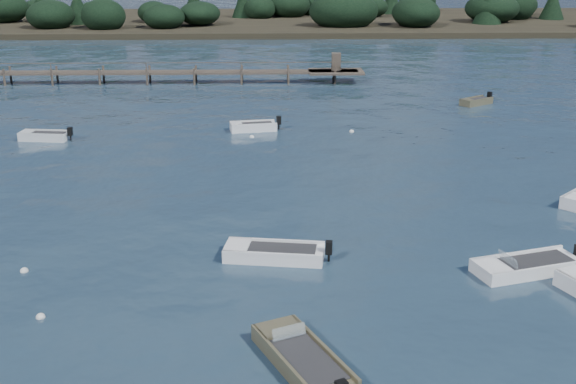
{
  "coord_description": "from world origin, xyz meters",
  "views": [
    {
      "loc": [
        -2.16,
        -18.16,
        12.05
      ],
      "look_at": [
        -1.31,
        14.0,
        1.0
      ],
      "focal_mm": 45.0,
      "sensor_mm": 36.0,
      "label": 1
    }
  ],
  "objects_px": {
    "dinghy_near_olive": "(302,361)",
    "jetty": "(54,73)",
    "dinghy_mid_grey": "(274,255)",
    "tender_far_grey_b": "(476,103)",
    "tender_far_white": "(253,128)",
    "tender_far_grey": "(45,138)",
    "dinghy_mid_white_a": "(527,268)"
  },
  "relations": [
    {
      "from": "dinghy_near_olive",
      "to": "jetty",
      "type": "xyz_separation_m",
      "value": [
        -20.52,
        47.26,
        0.84
      ]
    },
    {
      "from": "dinghy_mid_grey",
      "to": "tender_far_grey_b",
      "type": "bearing_deg",
      "value": 60.93
    },
    {
      "from": "dinghy_mid_grey",
      "to": "tender_far_white",
      "type": "distance_m",
      "value": 21.35
    },
    {
      "from": "tender_far_grey_b",
      "to": "jetty",
      "type": "distance_m",
      "value": 37.43
    },
    {
      "from": "dinghy_mid_grey",
      "to": "jetty",
      "type": "bearing_deg",
      "value": 116.61
    },
    {
      "from": "tender_far_white",
      "to": "dinghy_mid_grey",
      "type": "bearing_deg",
      "value": -86.67
    },
    {
      "from": "dinghy_near_olive",
      "to": "tender_far_grey_b",
      "type": "height_order",
      "value": "dinghy_near_olive"
    },
    {
      "from": "tender_far_grey",
      "to": "tender_far_grey_b",
      "type": "distance_m",
      "value": 32.75
    },
    {
      "from": "tender_far_grey",
      "to": "tender_far_grey_b",
      "type": "xyz_separation_m",
      "value": [
        31.13,
        10.18,
        -0.0
      ]
    },
    {
      "from": "tender_far_white",
      "to": "jetty",
      "type": "bearing_deg",
      "value": 135.67
    },
    {
      "from": "dinghy_near_olive",
      "to": "tender_far_white",
      "type": "bearing_deg",
      "value": 93.98
    },
    {
      "from": "tender_far_grey",
      "to": "dinghy_near_olive",
      "type": "height_order",
      "value": "dinghy_near_olive"
    },
    {
      "from": "tender_far_grey",
      "to": "dinghy_mid_white_a",
      "type": "distance_m",
      "value": 32.16
    },
    {
      "from": "dinghy_mid_grey",
      "to": "tender_far_white",
      "type": "xyz_separation_m",
      "value": [
        -1.24,
        21.32,
        0.02
      ]
    },
    {
      "from": "dinghy_near_olive",
      "to": "dinghy_mid_white_a",
      "type": "relative_size",
      "value": 0.97
    },
    {
      "from": "tender_far_grey",
      "to": "tender_far_grey_b",
      "type": "height_order",
      "value": "tender_far_grey"
    },
    {
      "from": "tender_far_grey_b",
      "to": "tender_far_grey",
      "type": "bearing_deg",
      "value": -161.89
    },
    {
      "from": "dinghy_mid_white_a",
      "to": "tender_far_grey",
      "type": "bearing_deg",
      "value": 139.99
    },
    {
      "from": "tender_far_grey_b",
      "to": "tender_far_white",
      "type": "relative_size",
      "value": 0.84
    },
    {
      "from": "tender_far_grey",
      "to": "dinghy_mid_white_a",
      "type": "relative_size",
      "value": 0.75
    },
    {
      "from": "dinghy_mid_grey",
      "to": "dinghy_mid_white_a",
      "type": "distance_m",
      "value": 9.95
    },
    {
      "from": "tender_far_grey_b",
      "to": "jetty",
      "type": "relative_size",
      "value": 0.05
    },
    {
      "from": "dinghy_mid_grey",
      "to": "tender_far_white",
      "type": "bearing_deg",
      "value": 93.33
    },
    {
      "from": "dinghy_near_olive",
      "to": "dinghy_mid_grey",
      "type": "bearing_deg",
      "value": 95.72
    },
    {
      "from": "dinghy_near_olive",
      "to": "tender_far_grey",
      "type": "bearing_deg",
      "value": 119.93
    },
    {
      "from": "tender_far_white",
      "to": "tender_far_grey",
      "type": "bearing_deg",
      "value": -171.1
    },
    {
      "from": "jetty",
      "to": "tender_far_grey_b",
      "type": "bearing_deg",
      "value": -15.51
    },
    {
      "from": "tender_far_grey",
      "to": "dinghy_mid_grey",
      "type": "height_order",
      "value": "tender_far_grey"
    },
    {
      "from": "dinghy_mid_grey",
      "to": "dinghy_near_olive",
      "type": "bearing_deg",
      "value": -84.28
    },
    {
      "from": "dinghy_near_olive",
      "to": "tender_far_white",
      "type": "height_order",
      "value": "tender_far_white"
    },
    {
      "from": "dinghy_near_olive",
      "to": "tender_far_grey_b",
      "type": "bearing_deg",
      "value": 67.35
    },
    {
      "from": "tender_far_grey",
      "to": "dinghy_mid_grey",
      "type": "distance_m",
      "value": 24.24
    }
  ]
}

